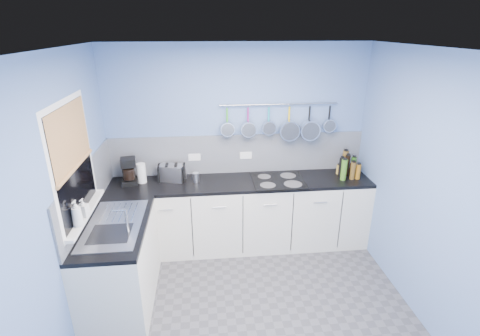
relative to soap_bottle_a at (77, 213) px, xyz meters
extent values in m
cube|color=#47474C|center=(1.53, -0.05, -1.18)|extent=(3.20, 3.00, 0.02)
cube|color=white|center=(1.53, -0.05, 1.34)|extent=(3.20, 3.00, 0.02)
cube|color=#5977AE|center=(1.53, 1.46, 0.08)|extent=(3.20, 0.02, 2.50)
cube|color=#5977AE|center=(-0.08, -0.05, 0.08)|extent=(0.02, 3.00, 2.50)
cube|color=#5977AE|center=(3.14, -0.05, 0.08)|extent=(0.02, 3.00, 2.50)
cube|color=#9195A0|center=(1.53, 1.44, -0.02)|extent=(3.20, 0.02, 0.50)
cube|color=#9195A0|center=(-0.06, 0.55, -0.02)|extent=(0.02, 1.80, 0.50)
cube|color=silver|center=(1.53, 1.15, -0.74)|extent=(3.20, 0.60, 0.86)
cube|color=black|center=(1.53, 1.15, -0.29)|extent=(3.20, 0.60, 0.04)
cube|color=silver|center=(0.23, 0.25, -0.74)|extent=(0.60, 1.20, 0.86)
cube|color=black|center=(0.23, 0.25, -0.29)|extent=(0.60, 1.20, 0.04)
cube|color=white|center=(-0.05, 0.25, 0.38)|extent=(0.01, 1.00, 1.10)
cube|color=black|center=(-0.04, 0.25, 0.38)|extent=(0.01, 0.90, 1.00)
cube|color=#B5834C|center=(-0.03, 0.25, 0.61)|extent=(0.01, 0.90, 0.55)
cube|color=white|center=(-0.02, 0.25, -0.13)|extent=(0.10, 0.98, 0.03)
cube|color=silver|center=(0.23, 0.25, -0.27)|extent=(0.50, 0.95, 0.01)
cube|color=white|center=(0.98, 1.43, -0.04)|extent=(0.15, 0.01, 0.09)
cube|color=white|center=(1.63, 1.43, -0.04)|extent=(0.15, 0.01, 0.09)
cylinder|color=silver|center=(2.03, 1.40, 0.61)|extent=(1.45, 0.02, 0.02)
imported|color=white|center=(0.00, 0.00, 0.00)|extent=(0.10, 0.10, 0.24)
imported|color=white|center=(0.00, 0.17, -0.03)|extent=(0.09, 0.09, 0.17)
cylinder|color=white|center=(0.35, 1.23, -0.15)|extent=(0.13, 0.13, 0.24)
cube|color=silver|center=(0.70, 1.26, -0.17)|extent=(0.34, 0.26, 0.20)
cylinder|color=silver|center=(0.99, 1.18, -0.21)|extent=(0.10, 0.10, 0.12)
cube|color=black|center=(1.99, 1.10, -0.26)|extent=(0.63, 0.55, 0.01)
cylinder|color=#4C190C|center=(2.99, 1.28, -0.21)|extent=(0.07, 0.07, 0.12)
cylinder|color=brown|center=(2.88, 1.27, -0.12)|extent=(0.07, 0.07, 0.30)
cylinder|color=olive|center=(2.80, 1.25, -0.21)|extent=(0.06, 0.06, 0.12)
cylinder|color=#265919|center=(2.96, 1.19, -0.15)|extent=(0.07, 0.07, 0.24)
cylinder|color=black|center=(2.88, 1.18, -0.13)|extent=(0.06, 0.06, 0.27)
cylinder|color=black|center=(2.80, 1.17, -0.15)|extent=(0.06, 0.06, 0.25)
cylinder|color=#8C5914|center=(2.98, 1.07, -0.18)|extent=(0.06, 0.06, 0.19)
cylinder|color=brown|center=(2.91, 1.07, -0.16)|extent=(0.06, 0.06, 0.22)
cylinder|color=#3F721E|center=(2.79, 1.06, -0.14)|extent=(0.07, 0.07, 0.26)
camera|label=1|loc=(1.12, -2.83, 1.49)|focal=26.80mm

